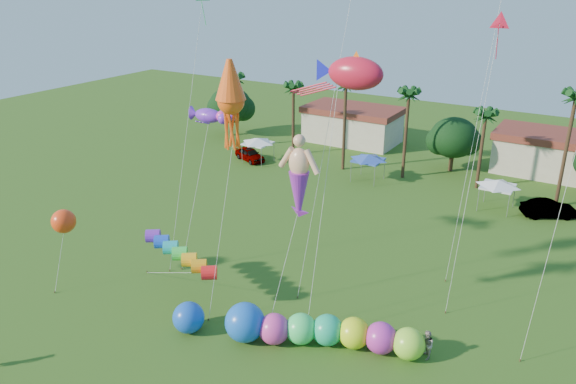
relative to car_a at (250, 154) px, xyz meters
The scene contains 16 objects.
tree_line 26.27m from the car_a, 17.96° to the left, with size 69.46×8.91×11.00m.
buildings_row 22.95m from the car_a, 37.77° to the left, with size 35.00×7.00×4.00m.
tent_row 15.33m from the car_a, ahead, with size 31.00×4.00×0.60m.
car_a is the anchor object (origin of this frame).
car_b 33.96m from the car_a, ahead, with size 1.75×5.01×1.65m, color #4C4C54.
spectator_b 39.98m from the car_a, 39.78° to the right, with size 0.91×0.71×1.86m, color #A6938A.
caterpillar_inflatable 37.09m from the car_a, 48.88° to the right, with size 12.10×6.26×2.53m.
blue_ball 35.11m from the car_a, 61.62° to the right, with size 2.06×2.06×2.06m, color blue.
rainbow_tube 31.88m from the car_a, 62.68° to the right, with size 9.22×3.90×3.45m.
orange_ball_kite 31.39m from the car_a, 80.50° to the right, with size 2.08×2.83×5.90m.
merman_kite 34.79m from the car_a, 49.62° to the right, with size 2.47×4.15×12.24m.
fish_kite 36.32m from the car_a, 43.41° to the right, with size 5.37×6.19×17.21m.
squid_kite 34.06m from the car_a, 56.71° to the right, with size 2.20×4.35×17.00m.
lobster_kite 27.26m from the car_a, 61.66° to the right, with size 4.01×4.29×12.58m.
delta_kite_red 39.44m from the car_a, 29.05° to the right, with size 1.35×3.46×19.59m.
delta_kite_green 31.34m from the car_a, 61.71° to the right, with size 2.10×4.41×20.79m.
Camera 1 is at (16.82, -17.77, 21.90)m, focal length 35.00 mm.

